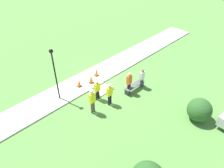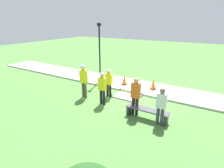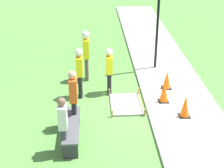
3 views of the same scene
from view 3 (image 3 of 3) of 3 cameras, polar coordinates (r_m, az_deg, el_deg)
name	(u,v)px [view 3 (image 3 of 3)]	position (r m, az deg, el deg)	size (l,w,h in m)	color
ground_plane	(148,114)	(11.08, 5.96, -5.04)	(60.00, 60.00, 0.00)	#51843D
sidewalk	(184,112)	(11.30, 11.95, -4.56)	(28.00, 2.38, 0.10)	#ADAAA3
wet_concrete_patch	(126,104)	(11.53, 2.35, -3.37)	(1.51, 1.08, 0.25)	gray
traffic_cone_near_patch	(185,106)	(10.79, 12.08, -3.65)	(0.34, 0.34, 0.71)	black
traffic_cone_far_patch	(164,91)	(11.51, 8.66, -1.21)	(0.34, 0.34, 0.77)	black
traffic_cone_sidewalk_edge	(167,80)	(12.45, 9.11, 0.67)	(0.34, 0.34, 0.65)	black
park_bench	(72,128)	(9.79, -6.72, -7.27)	(1.93, 0.44, 0.49)	#2D2D33
worker_supervisor	(109,67)	(11.90, -0.46, 2.80)	(0.40, 0.24, 1.68)	black
worker_assistant	(86,50)	(12.88, -4.33, 5.59)	(0.40, 0.28, 1.96)	brown
worker_trainee	(80,69)	(11.65, -5.42, 2.56)	(0.40, 0.26, 1.79)	black
bystander_in_orange_shirt	(73,96)	(9.95, -6.42, -1.96)	(0.40, 0.24, 1.83)	black
bystander_in_gray_shirt	(63,123)	(8.96, -8.15, -6.38)	(0.40, 0.22, 1.66)	#383D47
lamppost_near	(159,4)	(13.46, 7.77, 13.04)	(0.28, 0.28, 3.99)	black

